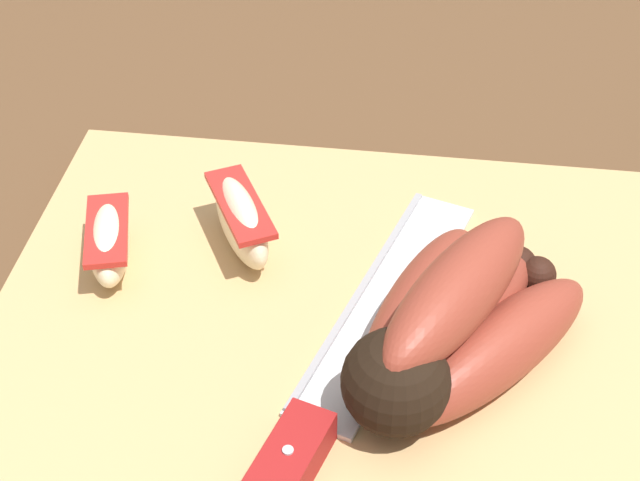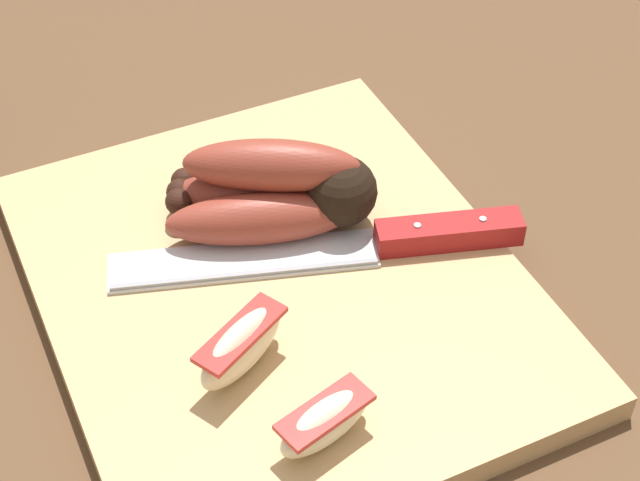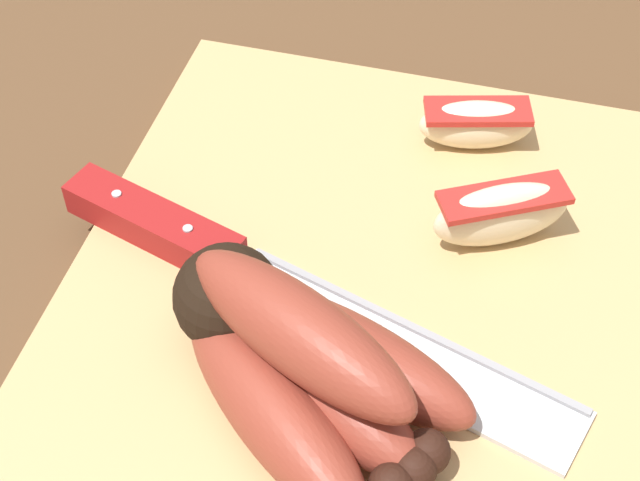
{
  "view_description": "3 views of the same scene",
  "coord_description": "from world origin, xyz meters",
  "px_view_note": "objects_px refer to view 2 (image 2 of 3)",
  "views": [
    {
      "loc": [
        0.04,
        -0.33,
        0.38
      ],
      "look_at": [
        -0.01,
        0.04,
        0.06
      ],
      "focal_mm": 54.8,
      "sensor_mm": 36.0,
      "label": 1
    },
    {
      "loc": [
        -0.44,
        0.2,
        0.5
      ],
      "look_at": [
        -0.01,
        -0.0,
        0.05
      ],
      "focal_mm": 57.38,
      "sensor_mm": 36.0,
      "label": 2
    },
    {
      "loc": [
        0.29,
        0.07,
        0.39
      ],
      "look_at": [
        -0.01,
        -0.01,
        0.05
      ],
      "focal_mm": 55.19,
      "sensor_mm": 36.0,
      "label": 3
    }
  ],
  "objects_px": {
    "banana_bunch": "(275,190)",
    "chefs_knife": "(379,242)",
    "apple_wedge_near": "(325,421)",
    "apple_wedge_middle": "(241,346)"
  },
  "relations": [
    {
      "from": "banana_bunch",
      "to": "chefs_knife",
      "type": "distance_m",
      "value": 0.08
    },
    {
      "from": "chefs_knife",
      "to": "apple_wedge_near",
      "type": "xyz_separation_m",
      "value": [
        -0.12,
        0.1,
        0.01
      ]
    },
    {
      "from": "chefs_knife",
      "to": "apple_wedge_near",
      "type": "relative_size",
      "value": 4.2
    },
    {
      "from": "banana_bunch",
      "to": "apple_wedge_near",
      "type": "distance_m",
      "value": 0.19
    },
    {
      "from": "banana_bunch",
      "to": "apple_wedge_near",
      "type": "height_order",
      "value": "banana_bunch"
    },
    {
      "from": "banana_bunch",
      "to": "apple_wedge_middle",
      "type": "height_order",
      "value": "banana_bunch"
    },
    {
      "from": "chefs_knife",
      "to": "apple_wedge_near",
      "type": "height_order",
      "value": "apple_wedge_near"
    },
    {
      "from": "apple_wedge_near",
      "to": "apple_wedge_middle",
      "type": "bearing_deg",
      "value": 18.48
    },
    {
      "from": "chefs_knife",
      "to": "apple_wedge_near",
      "type": "distance_m",
      "value": 0.16
    },
    {
      "from": "chefs_knife",
      "to": "apple_wedge_middle",
      "type": "xyz_separation_m",
      "value": [
        -0.06,
        0.12,
        0.01
      ]
    }
  ]
}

